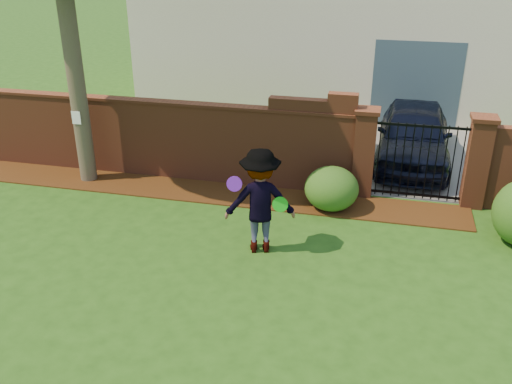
% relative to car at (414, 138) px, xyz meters
% --- Properties ---
extents(ground, '(80.00, 80.00, 0.01)m').
position_rel_car_xyz_m(ground, '(-3.44, -5.92, -0.71)').
color(ground, '#234C13').
rests_on(ground, ground).
extents(mulch_bed, '(11.10, 1.08, 0.03)m').
position_rel_car_xyz_m(mulch_bed, '(-4.39, -2.58, -0.69)').
color(mulch_bed, '#371C0A').
rests_on(mulch_bed, ground).
extents(brick_wall, '(8.70, 0.31, 2.16)m').
position_rel_car_xyz_m(brick_wall, '(-5.45, -1.92, 0.22)').
color(brick_wall, brown).
rests_on(brick_wall, ground).
extents(pillar_left, '(0.50, 0.50, 1.88)m').
position_rel_car_xyz_m(pillar_left, '(-1.04, -1.92, 0.25)').
color(pillar_left, brown).
rests_on(pillar_left, ground).
extents(pillar_right, '(0.50, 0.50, 1.88)m').
position_rel_car_xyz_m(pillar_right, '(1.16, -1.92, 0.25)').
color(pillar_right, brown).
rests_on(pillar_right, ground).
extents(iron_gate, '(1.78, 0.03, 1.60)m').
position_rel_car_xyz_m(iron_gate, '(0.06, -1.92, 0.15)').
color(iron_gate, black).
rests_on(iron_gate, ground).
extents(driveway, '(3.20, 8.00, 0.01)m').
position_rel_car_xyz_m(driveway, '(0.06, 2.08, -0.70)').
color(driveway, slate).
rests_on(driveway, ground).
extents(car, '(1.80, 4.18, 1.41)m').
position_rel_car_xyz_m(car, '(0.00, 0.00, 0.00)').
color(car, black).
rests_on(car, ground).
extents(paper_notice, '(0.20, 0.01, 0.28)m').
position_rel_car_xyz_m(paper_notice, '(-7.04, -2.71, 0.80)').
color(paper_notice, white).
rests_on(paper_notice, tree).
extents(shrub_left, '(1.07, 1.07, 0.88)m').
position_rel_car_xyz_m(shrub_left, '(-1.59, -2.73, -0.26)').
color(shrub_left, '#1F5018').
rests_on(shrub_left, ground).
extents(man, '(1.35, 0.99, 1.87)m').
position_rel_car_xyz_m(man, '(-2.61, -4.65, 0.23)').
color(man, gray).
rests_on(man, ground).
extents(frisbee_purple, '(0.26, 0.11, 0.26)m').
position_rel_car_xyz_m(frisbee_purple, '(-2.99, -4.86, 0.62)').
color(frisbee_purple, '#681CB2').
rests_on(frisbee_purple, man).
extents(frisbee_green, '(0.27, 0.08, 0.26)m').
position_rel_car_xyz_m(frisbee_green, '(-2.24, -4.75, 0.28)').
color(frisbee_green, '#16AB18').
rests_on(frisbee_green, man).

